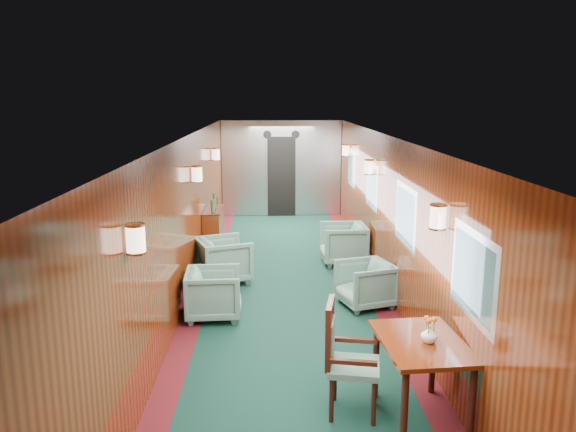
% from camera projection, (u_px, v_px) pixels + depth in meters
% --- Properties ---
extents(room, '(12.00, 12.10, 2.40)m').
position_uv_depth(room, '(289.00, 190.00, 8.21)').
color(room, '#0D3127').
rests_on(room, ground).
extents(bulkhead, '(2.98, 0.17, 2.39)m').
position_uv_depth(bulkhead, '(281.00, 169.00, 14.08)').
color(bulkhead, '#B7BBBF').
rests_on(bulkhead, ground).
extents(windows_right, '(0.02, 8.60, 0.80)m').
position_uv_depth(windows_right, '(386.00, 198.00, 8.53)').
color(windows_right, silver).
rests_on(windows_right, ground).
extents(wall_sconces, '(2.97, 7.97, 0.25)m').
position_uv_depth(wall_sconces, '(288.00, 174.00, 8.73)').
color(wall_sconces, '#FFE4C6').
rests_on(wall_sconces, ground).
extents(dining_table, '(0.82, 1.11, 0.79)m').
position_uv_depth(dining_table, '(421.00, 353.00, 5.14)').
color(dining_table, '#62240D').
rests_on(dining_table, ground).
extents(side_chair, '(0.57, 0.59, 1.11)m').
position_uv_depth(side_chair, '(343.00, 353.00, 5.28)').
color(side_chair, '#22504A').
rests_on(side_chair, ground).
extents(credenza, '(0.32, 1.04, 1.20)m').
position_uv_depth(credenza, '(214.00, 233.00, 10.50)').
color(credenza, '#62240D').
rests_on(credenza, ground).
extents(flower_vase, '(0.15, 0.15, 0.16)m').
position_uv_depth(flower_vase, '(429.00, 334.00, 5.06)').
color(flower_vase, white).
rests_on(flower_vase, dining_table).
extents(armchair_left_near, '(0.79, 0.77, 0.68)m').
position_uv_depth(armchair_left_near, '(214.00, 293.00, 7.65)').
color(armchair_left_near, '#22504A').
rests_on(armchair_left_near, ground).
extents(armchair_left_far, '(1.04, 1.02, 0.73)m').
position_uv_depth(armchair_left_far, '(224.00, 260.00, 9.13)').
color(armchair_left_far, '#22504A').
rests_on(armchair_left_far, ground).
extents(armchair_right_near, '(0.90, 0.89, 0.66)m').
position_uv_depth(armchair_right_near, '(365.00, 284.00, 8.06)').
color(armchair_right_near, '#22504A').
rests_on(armchair_right_near, ground).
extents(armchair_right_far, '(0.83, 0.81, 0.73)m').
position_uv_depth(armchair_right_far, '(343.00, 244.00, 10.14)').
color(armchair_right_far, '#22504A').
rests_on(armchair_right_far, ground).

